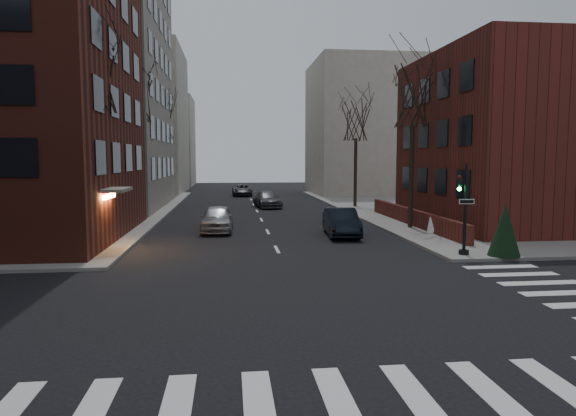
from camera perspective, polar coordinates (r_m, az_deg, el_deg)
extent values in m
plane|color=black|center=(13.21, 3.66, -13.80)|extent=(160.00, 160.00, 0.00)
cube|color=#9F9183|center=(49.51, -24.77, 16.27)|extent=(18.00, 18.00, 28.00)
cube|color=#591E19|center=(36.46, 24.59, 6.83)|extent=(12.00, 14.00, 11.00)
cube|color=#591E19|center=(33.53, 13.65, -0.98)|extent=(0.35, 16.00, 1.00)
cube|color=beige|center=(68.63, -17.44, 9.18)|extent=(14.00, 16.00, 18.00)
cube|color=beige|center=(64.71, 9.06, 8.71)|extent=(14.00, 14.00, 16.00)
cube|color=beige|center=(85.00, -13.89, 7.17)|extent=(10.00, 12.00, 14.00)
cylinder|color=black|center=(23.70, 19.09, -0.14)|extent=(0.14, 0.14, 4.00)
cylinder|color=black|center=(23.96, 18.94, -4.66)|extent=(0.44, 0.44, 0.20)
imported|color=black|center=(23.53, 18.60, 1.91)|extent=(0.16, 0.20, 1.00)
sphere|color=#19FF4C|center=(23.45, 18.50, 2.03)|extent=(0.18, 0.18, 0.18)
cube|color=white|center=(23.56, 19.24, 0.68)|extent=(0.70, 0.03, 0.22)
cylinder|color=#2D231C|center=(27.09, -20.58, 3.30)|extent=(0.28, 0.28, 6.65)
cylinder|color=#2D231C|center=(38.84, -16.29, 4.27)|extent=(0.28, 0.28, 7.00)
cylinder|color=#2D231C|center=(52.69, -13.70, 4.24)|extent=(0.28, 0.28, 6.30)
cylinder|color=#2D231C|center=(32.23, 13.53, 3.49)|extent=(0.28, 0.28, 6.30)
cylinder|color=#2D231C|center=(45.64, 7.50, 3.94)|extent=(0.28, 0.28, 5.95)
cylinder|color=black|center=(34.81, -16.41, 3.32)|extent=(0.12, 0.12, 6.00)
sphere|color=#FFA54C|center=(34.84, -16.55, 8.42)|extent=(0.36, 0.36, 0.36)
cylinder|color=black|center=(54.61, -12.81, 4.14)|extent=(0.12, 0.12, 6.00)
sphere|color=#FFA54C|center=(54.63, -12.88, 7.39)|extent=(0.36, 0.36, 0.36)
imported|color=black|center=(29.02, 5.94, -1.60)|extent=(1.95, 4.81, 1.55)
imported|color=#9E9EA3|center=(30.84, -7.91, -1.18)|extent=(1.96, 4.64, 1.57)
imported|color=#3E3F43|center=(45.60, -2.30, 0.94)|extent=(2.57, 5.06, 1.41)
imported|color=#38383C|center=(60.03, -5.13, 2.00)|extent=(2.28, 4.84, 1.34)
cube|color=white|center=(30.16, 15.99, -1.84)|extent=(0.54, 0.65, 0.91)
cone|color=black|center=(24.09, 22.94, -2.26)|extent=(1.53, 1.53, 2.27)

